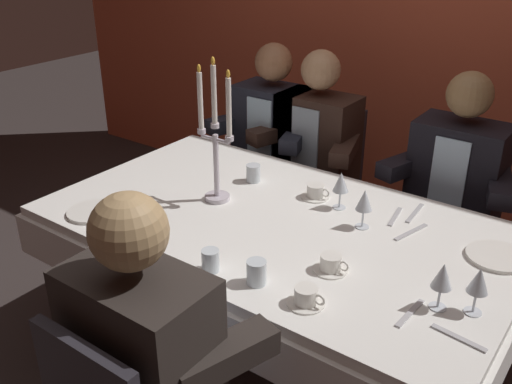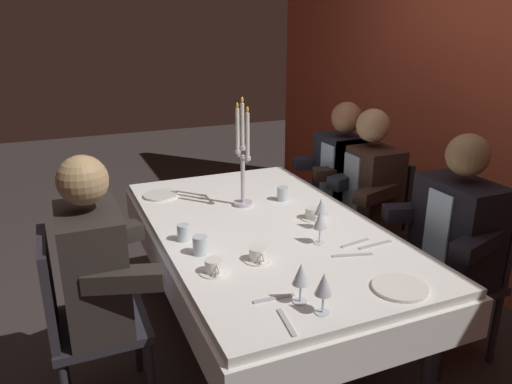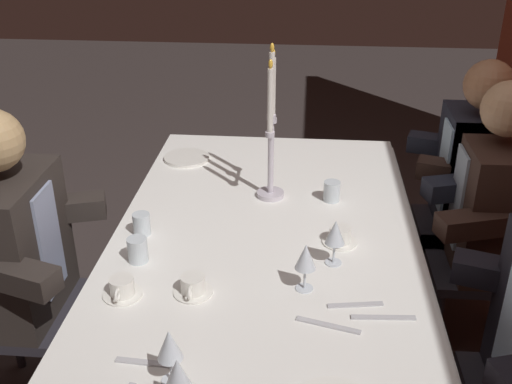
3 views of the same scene
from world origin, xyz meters
name	(u,v)px [view 2 (image 2 of 3)]	position (x,y,z in m)	size (l,w,h in m)	color
ground_plane	(264,343)	(0.00, 0.00, 0.00)	(12.00, 12.00, 0.00)	#352C2B
dining_table	(265,245)	(0.00, 0.00, 0.62)	(1.94, 1.14, 0.74)	white
candelabra	(242,162)	(-0.31, 0.00, 1.00)	(0.19, 0.11, 0.62)	silver
dinner_plate_0	(400,288)	(0.81, 0.23, 0.75)	(0.22, 0.22, 0.01)	white
dinner_plate_1	(161,195)	(-0.65, -0.41, 0.75)	(0.21, 0.21, 0.01)	white
wine_glass_0	(301,275)	(0.74, -0.18, 0.85)	(0.07, 0.07, 0.16)	silver
wine_glass_1	(324,285)	(0.84, -0.14, 0.86)	(0.07, 0.07, 0.16)	silver
wine_glass_2	(321,207)	(0.16, 0.24, 0.85)	(0.07, 0.07, 0.16)	silver
wine_glass_3	(320,221)	(0.31, 0.15, 0.85)	(0.07, 0.07, 0.16)	silver
water_tumbler_0	(200,245)	(0.20, -0.41, 0.78)	(0.07, 0.07, 0.09)	silver
water_tumbler_1	(183,233)	(0.02, -0.44, 0.78)	(0.06, 0.06, 0.08)	silver
water_tumbler_2	(282,194)	(-0.30, 0.25, 0.78)	(0.07, 0.07, 0.08)	silver
coffee_cup_0	(312,214)	(0.03, 0.27, 0.77)	(0.13, 0.12, 0.06)	white
coffee_cup_1	(214,267)	(0.39, -0.41, 0.77)	(0.13, 0.12, 0.06)	white
coffee_cup_2	(258,255)	(0.36, -0.20, 0.77)	(0.13, 0.12, 0.06)	white
knife_0	(375,245)	(0.44, 0.38, 0.74)	(0.19, 0.02, 0.01)	#B7B7BC
spoon_1	(355,243)	(0.38, 0.30, 0.74)	(0.17, 0.02, 0.01)	#B7B7BC
knife_2	(352,255)	(0.49, 0.22, 0.74)	(0.19, 0.02, 0.01)	#B7B7BC
fork_3	(274,298)	(0.68, -0.27, 0.74)	(0.17, 0.02, 0.01)	#B7B7BC
fork_4	(287,322)	(0.85, -0.29, 0.74)	(0.17, 0.02, 0.01)	#B7B7BC
seated_diner_0	(344,174)	(-0.62, 0.89, 0.74)	(0.63, 0.48, 1.24)	#28262C
seated_diner_1	(369,186)	(-0.33, 0.89, 0.74)	(0.63, 0.48, 1.24)	#28262C
seated_diner_2	(92,268)	(0.14, -0.89, 0.74)	(0.63, 0.48, 1.24)	#28262C
seated_diner_3	(458,230)	(0.45, 0.89, 0.74)	(0.63, 0.48, 1.24)	#28262C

